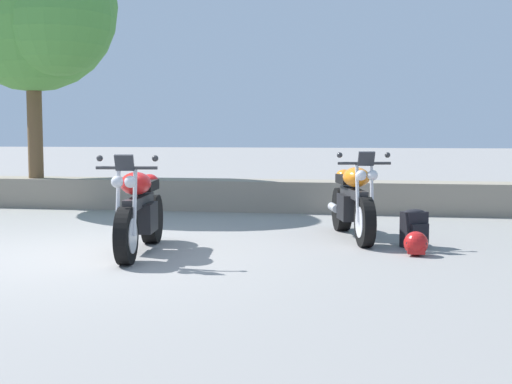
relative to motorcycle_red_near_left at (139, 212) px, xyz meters
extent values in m
plane|color=gray|center=(-0.52, -0.20, -0.49)|extent=(120.00, 120.00, 0.00)
cube|color=gray|center=(-0.52, 4.60, -0.21)|extent=(36.00, 0.80, 0.55)
cylinder|color=black|center=(0.09, -0.69, -0.18)|extent=(0.22, 0.63, 0.62)
cylinder|color=black|center=(-0.10, 0.74, -0.18)|extent=(0.26, 0.64, 0.62)
cylinder|color=silver|center=(0.09, -0.69, -0.18)|extent=(0.21, 0.40, 0.38)
cube|color=black|center=(-0.01, 0.08, -0.08)|extent=(0.38, 0.52, 0.34)
cube|color=#2D2D30|center=(0.01, -0.02, 0.12)|extent=(0.28, 1.11, 0.12)
ellipsoid|color=red|center=(0.03, -0.17, 0.34)|extent=(0.41, 0.56, 0.26)
cube|color=black|center=(-0.04, 0.30, 0.28)|extent=(0.33, 0.59, 0.12)
ellipsoid|color=red|center=(-0.08, 0.60, 0.32)|extent=(0.25, 0.31, 0.16)
cylinder|color=#2D2D30|center=(0.08, -0.61, 0.54)|extent=(0.66, 0.12, 0.04)
sphere|color=silver|center=(0.17, -0.74, 0.40)|extent=(0.13, 0.13, 0.13)
sphere|color=silver|center=(0.03, -0.76, 0.40)|extent=(0.13, 0.13, 0.13)
cube|color=#26282D|center=(0.10, -0.71, 0.60)|extent=(0.21, 0.12, 0.18)
cylinder|color=silver|center=(-0.22, 0.48, -0.13)|extent=(0.16, 0.39, 0.11)
cylinder|color=silver|center=(0.18, -0.64, 0.18)|extent=(0.07, 0.17, 0.73)
cylinder|color=silver|center=(0.00, -0.66, 0.18)|extent=(0.07, 0.17, 0.73)
sphere|color=#2D2D30|center=(0.38, -0.53, 0.64)|extent=(0.07, 0.07, 0.07)
sphere|color=#2D2D30|center=(-0.22, -0.61, 0.64)|extent=(0.07, 0.07, 0.07)
cylinder|color=black|center=(2.59, 0.87, -0.18)|extent=(0.29, 0.64, 0.62)
cylinder|color=black|center=(2.24, 2.27, -0.18)|extent=(0.32, 0.65, 0.62)
cylinder|color=silver|center=(2.59, 0.87, -0.18)|extent=(0.25, 0.41, 0.38)
cube|color=black|center=(2.41, 1.62, -0.08)|extent=(0.43, 0.54, 0.34)
cube|color=#2D2D30|center=(2.43, 1.52, 0.12)|extent=(0.40, 1.10, 0.12)
ellipsoid|color=orange|center=(2.47, 1.38, 0.34)|extent=(0.46, 0.59, 0.26)
cube|color=black|center=(2.35, 1.84, 0.28)|extent=(0.39, 0.61, 0.12)
ellipsoid|color=orange|center=(2.28, 2.13, 0.32)|extent=(0.28, 0.32, 0.16)
cylinder|color=#2D2D30|center=(2.57, 0.95, 0.54)|extent=(0.65, 0.19, 0.04)
sphere|color=silver|center=(2.67, 0.83, 0.40)|extent=(0.13, 0.13, 0.13)
sphere|color=silver|center=(2.54, 0.80, 0.40)|extent=(0.13, 0.13, 0.13)
cube|color=#26282D|center=(2.60, 0.85, 0.60)|extent=(0.22, 0.14, 0.18)
cylinder|color=silver|center=(2.15, 2.00, -0.13)|extent=(0.20, 0.40, 0.11)
cylinder|color=silver|center=(2.67, 0.93, 0.18)|extent=(0.08, 0.17, 0.73)
cylinder|color=silver|center=(2.49, 0.89, 0.18)|extent=(0.08, 0.17, 0.73)
sphere|color=#2D2D30|center=(2.85, 1.06, 0.64)|extent=(0.07, 0.07, 0.07)
sphere|color=#2D2D30|center=(2.27, 0.92, 0.64)|extent=(0.07, 0.07, 0.07)
cube|color=black|center=(3.19, 0.97, -0.27)|extent=(0.35, 0.32, 0.44)
cube|color=black|center=(3.25, 0.87, -0.31)|extent=(0.23, 0.18, 0.24)
ellipsoid|color=black|center=(3.19, 0.97, -0.06)|extent=(0.33, 0.30, 0.08)
cube|color=black|center=(3.19, 1.10, -0.25)|extent=(0.06, 0.05, 0.37)
cube|color=black|center=(3.06, 1.01, -0.25)|extent=(0.06, 0.05, 0.37)
sphere|color=#B21919|center=(3.17, 0.38, -0.35)|extent=(0.28, 0.28, 0.28)
ellipsoid|color=black|center=(3.17, 0.30, -0.34)|extent=(0.23, 0.06, 0.12)
cube|color=#B21919|center=(3.17, 0.30, -0.42)|extent=(0.20, 0.08, 0.08)
cylinder|color=brown|center=(-3.64, 4.49, 1.08)|extent=(0.28, 0.28, 2.03)
sphere|color=#4C8E3D|center=(-3.64, 4.49, 3.29)|extent=(3.19, 3.19, 3.19)
sphere|color=#4C8E3D|center=(-2.92, 4.01, 2.97)|extent=(2.07, 2.07, 2.07)
camera|label=1|loc=(2.67, -7.49, 0.91)|focal=47.58mm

